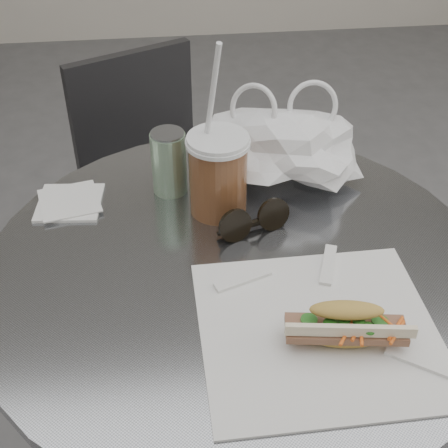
{
  "coord_description": "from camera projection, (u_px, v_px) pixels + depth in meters",
  "views": [
    {
      "loc": [
        -0.1,
        -0.49,
        1.36
      ],
      "look_at": [
        -0.02,
        0.23,
        0.79
      ],
      "focal_mm": 50.0,
      "sensor_mm": 36.0,
      "label": 1
    }
  ],
  "objects": [
    {
      "name": "cafe_table",
      "position": [
        235.0,
        378.0,
        1.1
      ],
      "size": [
        0.76,
        0.76,
        0.74
      ],
      "color": "slate",
      "rests_on": "ground"
    },
    {
      "name": "chair_far",
      "position": [
        167.0,
        228.0,
        1.62
      ],
      "size": [
        0.44,
        0.46,
        0.77
      ],
      "rotation": [
        0.0,
        0.0,
        3.58
      ],
      "color": "#2D2D30",
      "rests_on": "ground"
    },
    {
      "name": "sandwich_paper",
      "position": [
        318.0,
        330.0,
        0.82
      ],
      "size": [
        0.31,
        0.3,
        0.0
      ],
      "primitive_type": "cube",
      "rotation": [
        0.0,
        0.0,
        0.01
      ],
      "color": "white",
      "rests_on": "cafe_table"
    },
    {
      "name": "banh_mi",
      "position": [
        345.0,
        325.0,
        0.78
      ],
      "size": [
        0.2,
        0.1,
        0.06
      ],
      "rotation": [
        0.0,
        0.0,
        -0.14
      ],
      "color": "gold",
      "rests_on": "sandwich_paper"
    },
    {
      "name": "iced_coffee",
      "position": [
        218.0,
        173.0,
        0.99
      ],
      "size": [
        0.1,
        0.1,
        0.29
      ],
      "color": "brown",
      "rests_on": "cafe_table"
    },
    {
      "name": "sunglasses",
      "position": [
        254.0,
        222.0,
        0.97
      ],
      "size": [
        0.12,
        0.06,
        0.05
      ],
      "rotation": [
        0.0,
        0.0,
        0.33
      ],
      "color": "black",
      "rests_on": "cafe_table"
    },
    {
      "name": "plastic_bag",
      "position": [
        283.0,
        149.0,
        1.06
      ],
      "size": [
        0.29,
        0.26,
        0.12
      ],
      "primitive_type": null,
      "rotation": [
        0.0,
        0.0,
        -0.32
      ],
      "color": "white",
      "rests_on": "cafe_table"
    },
    {
      "name": "napkin_stack",
      "position": [
        70.0,
        202.0,
        1.04
      ],
      "size": [
        0.11,
        0.11,
        0.01
      ],
      "color": "white",
      "rests_on": "cafe_table"
    },
    {
      "name": "drink_can",
      "position": [
        169.0,
        162.0,
        1.04
      ],
      "size": [
        0.06,
        0.06,
        0.11
      ],
      "color": "#5DA062",
      "rests_on": "cafe_table"
    }
  ]
}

